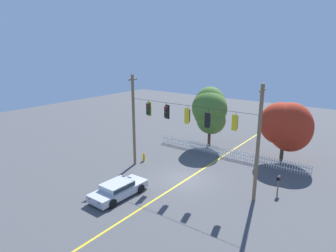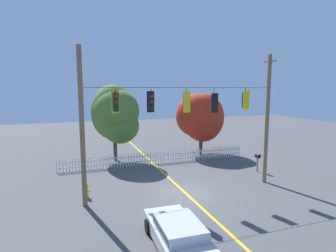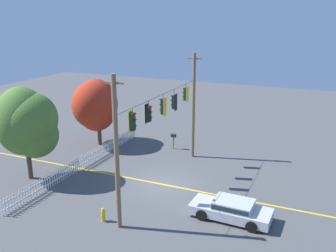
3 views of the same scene
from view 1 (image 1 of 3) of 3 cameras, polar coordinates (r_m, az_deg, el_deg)
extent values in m
plane|color=#4C4C4F|center=(25.11, 3.55, -10.29)|extent=(80.00, 80.00, 0.00)
cube|color=gold|center=(25.10, 3.55, -10.28)|extent=(0.16, 36.00, 0.01)
cylinder|color=brown|center=(27.08, -6.64, 0.97)|extent=(0.26, 0.26, 8.41)
cylinder|color=brown|center=(21.22, 16.99, -3.51)|extent=(0.26, 0.26, 8.41)
cube|color=brown|center=(26.44, -6.88, 8.90)|extent=(0.10, 1.10, 0.10)
cube|color=brown|center=(20.40, 17.78, 6.56)|extent=(0.10, 1.10, 0.10)
cylinder|color=black|center=(23.15, 3.79, 3.97)|extent=(11.38, 0.02, 0.02)
cylinder|color=black|center=(25.52, -3.84, 4.69)|extent=(0.03, 0.03, 0.27)
cube|color=yellow|center=(25.74, -3.63, 3.33)|extent=(0.43, 0.02, 1.25)
cube|color=#1E3323|center=(25.64, -3.82, 3.28)|extent=(0.30, 0.24, 1.01)
cylinder|color=red|center=(25.48, -4.03, 3.97)|extent=(0.20, 0.03, 0.20)
cube|color=#1E3323|center=(25.42, -4.10, 4.21)|extent=(0.22, 0.12, 0.06)
cylinder|color=#463B09|center=(25.54, -4.01, 3.23)|extent=(0.20, 0.03, 0.20)
cube|color=#1E3323|center=(25.49, -4.08, 3.47)|extent=(0.22, 0.12, 0.06)
cylinder|color=#073513|center=(25.61, -4.00, 2.50)|extent=(0.20, 0.03, 0.20)
cube|color=#1E3323|center=(25.55, -4.07, 2.73)|extent=(0.22, 0.12, 0.06)
cylinder|color=black|center=(24.33, -0.31, 4.16)|extent=(0.03, 0.03, 0.31)
cube|color=black|center=(24.56, -0.13, 2.75)|extent=(0.43, 0.02, 1.18)
cube|color=black|center=(24.46, -0.31, 2.70)|extent=(0.30, 0.24, 0.96)
cylinder|color=red|center=(24.28, -0.50, 3.38)|extent=(0.20, 0.03, 0.20)
cube|color=black|center=(24.23, -0.56, 3.63)|extent=(0.22, 0.12, 0.06)
cylinder|color=#463B09|center=(24.35, -0.50, 2.65)|extent=(0.20, 0.03, 0.20)
cube|color=black|center=(24.29, -0.56, 2.89)|extent=(0.22, 0.12, 0.06)
cylinder|color=#073513|center=(24.42, -0.50, 1.92)|extent=(0.20, 0.03, 0.20)
cube|color=black|center=(24.36, -0.56, 2.16)|extent=(0.22, 0.12, 0.06)
cylinder|color=black|center=(23.16, 3.85, 3.59)|extent=(0.03, 0.03, 0.31)
cube|color=yellow|center=(23.19, 3.65, 1.94)|extent=(0.43, 0.02, 1.25)
cube|color=black|center=(23.30, 3.82, 2.00)|extent=(0.30, 0.24, 1.01)
cylinder|color=red|center=(23.34, 4.02, 2.86)|extent=(0.20, 0.03, 0.20)
cube|color=black|center=(23.35, 4.08, 3.16)|extent=(0.22, 0.12, 0.06)
cylinder|color=#463B09|center=(23.41, 4.00, 2.06)|extent=(0.20, 0.03, 0.20)
cube|color=black|center=(23.42, 4.07, 2.35)|extent=(0.22, 0.12, 0.06)
cylinder|color=#073513|center=(23.49, 3.99, 1.26)|extent=(0.20, 0.03, 0.20)
cube|color=black|center=(23.50, 4.05, 1.55)|extent=(0.22, 0.12, 0.06)
cylinder|color=black|center=(22.27, 7.78, 2.86)|extent=(0.03, 0.03, 0.44)
cube|color=black|center=(22.31, 7.56, 1.09)|extent=(0.43, 0.02, 1.16)
cube|color=black|center=(22.42, 7.72, 1.15)|extent=(0.30, 0.24, 0.93)
cylinder|color=red|center=(22.47, 7.92, 1.99)|extent=(0.20, 0.03, 0.20)
cube|color=black|center=(22.48, 7.98, 2.29)|extent=(0.22, 0.12, 0.06)
cylinder|color=#463B09|center=(22.54, 7.89, 1.22)|extent=(0.20, 0.03, 0.20)
cube|color=black|center=(22.55, 7.96, 1.52)|extent=(0.22, 0.12, 0.06)
cylinder|color=#073513|center=(22.61, 7.86, 0.45)|extent=(0.20, 0.03, 0.20)
cube|color=black|center=(22.62, 7.93, 0.75)|extent=(0.22, 0.12, 0.06)
cylinder|color=black|center=(21.32, 12.96, 2.28)|extent=(0.03, 0.03, 0.29)
cube|color=yellow|center=(21.35, 12.73, 0.61)|extent=(0.43, 0.02, 1.16)
cube|color=black|center=(21.46, 12.87, 0.68)|extent=(0.30, 0.24, 0.94)
cylinder|color=red|center=(21.51, 13.06, 1.56)|extent=(0.20, 0.03, 0.20)
cube|color=black|center=(21.53, 13.13, 1.88)|extent=(0.22, 0.12, 0.06)
cylinder|color=#463B09|center=(21.58, 13.01, 0.75)|extent=(0.20, 0.03, 0.20)
cube|color=black|center=(21.60, 13.08, 1.07)|extent=(0.22, 0.12, 0.06)
cylinder|color=#073513|center=(21.66, 12.97, -0.05)|extent=(0.20, 0.03, 0.20)
cube|color=black|center=(21.67, 13.03, 0.26)|extent=(0.22, 0.12, 0.06)
cube|color=white|center=(34.14, -0.90, -2.45)|extent=(0.06, 0.04, 1.01)
cube|color=white|center=(34.01, -0.60, -2.52)|extent=(0.06, 0.04, 1.01)
cube|color=white|center=(33.88, -0.29, -2.59)|extent=(0.06, 0.04, 1.01)
cube|color=white|center=(33.75, 0.02, -2.66)|extent=(0.06, 0.04, 1.01)
cube|color=white|center=(33.62, 0.33, -2.73)|extent=(0.06, 0.04, 1.01)
cube|color=white|center=(33.49, 0.64, -2.80)|extent=(0.06, 0.04, 1.01)
cube|color=white|center=(33.37, 0.96, -2.87)|extent=(0.06, 0.04, 1.01)
cube|color=white|center=(33.25, 1.28, -2.94)|extent=(0.06, 0.04, 1.01)
cube|color=white|center=(33.12, 1.60, -3.01)|extent=(0.06, 0.04, 1.01)
cube|color=white|center=(33.00, 1.92, -3.08)|extent=(0.06, 0.04, 1.01)
cube|color=white|center=(32.88, 2.24, -3.15)|extent=(0.06, 0.04, 1.01)
cube|color=white|center=(32.76, 2.57, -3.22)|extent=(0.06, 0.04, 1.01)
cube|color=white|center=(32.64, 2.90, -3.29)|extent=(0.06, 0.04, 1.01)
cube|color=white|center=(32.52, 3.23, -3.36)|extent=(0.06, 0.04, 1.01)
cube|color=white|center=(32.41, 3.57, -3.44)|extent=(0.06, 0.04, 1.01)
cube|color=white|center=(32.29, 3.91, -3.51)|extent=(0.06, 0.04, 1.01)
cube|color=white|center=(32.18, 4.25, -3.58)|extent=(0.06, 0.04, 1.01)
cube|color=white|center=(32.06, 4.59, -3.66)|extent=(0.06, 0.04, 1.01)
cube|color=white|center=(31.95, 4.93, -3.73)|extent=(0.06, 0.04, 1.01)
cube|color=white|center=(31.84, 5.28, -3.81)|extent=(0.06, 0.04, 1.01)
cube|color=white|center=(31.73, 5.63, -3.88)|extent=(0.06, 0.04, 1.01)
cube|color=white|center=(31.62, 5.98, -3.96)|extent=(0.06, 0.04, 1.01)
cube|color=white|center=(31.52, 6.34, -4.03)|extent=(0.06, 0.04, 1.01)
cube|color=white|center=(31.41, 6.70, -4.11)|extent=(0.06, 0.04, 1.01)
cube|color=white|center=(31.31, 7.05, -4.19)|extent=(0.06, 0.04, 1.01)
cube|color=white|center=(31.20, 7.42, -4.27)|extent=(0.06, 0.04, 1.01)
cube|color=white|center=(31.10, 7.78, -4.34)|extent=(0.06, 0.04, 1.01)
cube|color=white|center=(31.00, 8.15, -4.42)|extent=(0.06, 0.04, 1.01)
cube|color=white|center=(30.90, 8.52, -4.50)|extent=(0.06, 0.04, 1.01)
cube|color=white|center=(30.81, 8.89, -4.58)|extent=(0.06, 0.04, 1.01)
cube|color=white|center=(30.71, 9.26, -4.66)|extent=(0.06, 0.04, 1.01)
cube|color=white|center=(30.61, 9.64, -4.73)|extent=(0.06, 0.04, 1.01)
cube|color=white|center=(30.52, 10.02, -4.81)|extent=(0.06, 0.04, 1.01)
cube|color=white|center=(30.43, 10.40, -4.89)|extent=(0.06, 0.04, 1.01)
cube|color=white|center=(30.34, 10.79, -4.97)|extent=(0.06, 0.04, 1.01)
cube|color=white|center=(30.25, 11.17, -5.05)|extent=(0.06, 0.04, 1.01)
cube|color=white|center=(30.16, 11.56, -5.13)|extent=(0.06, 0.04, 1.01)
cube|color=white|center=(30.07, 11.95, -5.21)|extent=(0.06, 0.04, 1.01)
cube|color=white|center=(29.99, 12.35, -5.29)|extent=(0.06, 0.04, 1.01)
cube|color=white|center=(29.91, 12.74, -5.38)|extent=(0.06, 0.04, 1.01)
cube|color=white|center=(29.82, 13.14, -5.46)|extent=(0.06, 0.04, 1.01)
cube|color=white|center=(29.74, 13.54, -5.54)|extent=(0.06, 0.04, 1.01)
cube|color=white|center=(29.66, 13.94, -5.62)|extent=(0.06, 0.04, 1.01)
cube|color=white|center=(29.59, 14.35, -5.70)|extent=(0.06, 0.04, 1.01)
cube|color=white|center=(29.51, 14.75, -5.78)|extent=(0.06, 0.04, 1.01)
cube|color=white|center=(29.44, 15.16, -5.86)|extent=(0.06, 0.04, 1.01)
cube|color=white|center=(29.36, 15.57, -5.95)|extent=(0.06, 0.04, 1.01)
cube|color=white|center=(29.29, 15.99, -6.03)|extent=(0.06, 0.04, 1.01)
cube|color=white|center=(29.22, 16.40, -6.11)|extent=(0.06, 0.04, 1.01)
cube|color=white|center=(29.15, 16.82, -6.19)|extent=(0.06, 0.04, 1.01)
cube|color=white|center=(29.09, 17.24, -6.28)|extent=(0.06, 0.04, 1.01)
cube|color=white|center=(29.02, 17.66, -6.36)|extent=(0.06, 0.04, 1.01)
cube|color=white|center=(28.96, 18.09, -6.44)|extent=(0.06, 0.04, 1.01)
cube|color=white|center=(28.90, 18.51, -6.52)|extent=(0.06, 0.04, 1.01)
cube|color=white|center=(28.84, 18.94, -6.60)|extent=(0.06, 0.04, 1.01)
cube|color=white|center=(28.78, 19.37, -6.69)|extent=(0.06, 0.04, 1.01)
cube|color=white|center=(28.72, 19.80, -6.77)|extent=(0.06, 0.04, 1.01)
cube|color=white|center=(28.67, 20.23, -6.85)|extent=(0.06, 0.04, 1.01)
cube|color=white|center=(28.61, 20.67, -6.93)|extent=(0.06, 0.04, 1.01)
cube|color=white|center=(28.56, 21.11, -7.02)|extent=(0.06, 0.04, 1.01)
cube|color=white|center=(28.51, 21.55, -7.10)|extent=(0.06, 0.04, 1.01)
cube|color=white|center=(28.46, 21.99, -7.18)|extent=(0.06, 0.04, 1.01)
cube|color=white|center=(28.42, 22.43, -7.26)|extent=(0.06, 0.04, 1.01)
cube|color=white|center=(28.37, 22.87, -7.34)|extent=(0.06, 0.04, 1.01)
cube|color=white|center=(28.33, 23.32, -7.42)|extent=(0.06, 0.04, 1.01)
cube|color=white|center=(28.29, 23.76, -7.50)|extent=(0.06, 0.04, 1.01)
cube|color=white|center=(28.25, 24.21, -7.59)|extent=(0.06, 0.04, 1.01)
cube|color=white|center=(28.21, 24.66, -7.67)|extent=(0.06, 0.04, 1.01)
cube|color=white|center=(28.17, 25.11, -7.75)|extent=(0.06, 0.04, 1.01)
cube|color=white|center=(28.14, 25.56, -7.83)|extent=(0.06, 0.04, 1.01)
cube|color=white|center=(28.11, 26.02, -7.91)|extent=(0.06, 0.04, 1.01)
cube|color=white|center=(30.34, 11.18, -5.40)|extent=(15.83, 0.03, 0.08)
cube|color=white|center=(30.20, 11.22, -4.64)|extent=(15.83, 0.03, 0.08)
cylinder|color=#473828|center=(33.37, 7.95, -1.84)|extent=(0.33, 0.33, 2.31)
ellipsoid|color=#4C752D|center=(32.25, 8.31, 1.15)|extent=(3.20, 2.96, 3.06)
ellipsoid|color=#4C752D|center=(32.75, 8.04, 3.40)|extent=(3.71, 3.56, 4.74)
ellipsoid|color=#4C752D|center=(32.21, 8.00, 3.43)|extent=(3.89, 3.56, 3.73)
cylinder|color=#473828|center=(30.22, 21.10, -4.78)|extent=(0.34, 0.34, 2.05)
ellipsoid|color=#B22D19|center=(29.81, 22.51, -0.21)|extent=(4.12, 3.52, 4.67)
ellipsoid|color=#B22D19|center=(29.78, 20.84, 0.45)|extent=(3.87, 3.41, 4.04)
cube|color=#B7BABF|center=(22.63, -9.45, -12.16)|extent=(1.91, 4.60, 0.55)
cube|color=#B7BABF|center=(22.33, -9.79, -11.18)|extent=(1.63, 2.23, 0.42)
cube|color=#232D38|center=(22.33, -9.79, -11.18)|extent=(1.66, 2.14, 0.27)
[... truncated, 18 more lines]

